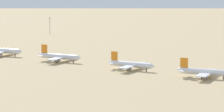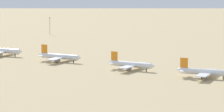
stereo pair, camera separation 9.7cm
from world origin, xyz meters
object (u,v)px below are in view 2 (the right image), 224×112
object	(u,v)px
parked_jet_orange_3	(131,64)
parked_jet_orange_2	(59,56)
light_pole_mid	(50,25)
parked_jet_orange_1	(1,51)
parked_jet_orange_4	(204,72)

from	to	relation	value
parked_jet_orange_3	parked_jet_orange_2	bearing A→B (deg)	173.45
parked_jet_orange_2	light_pole_mid	xyz separation A→B (m)	(-119.08, 136.82, 5.71)
parked_jet_orange_1	parked_jet_orange_2	world-z (taller)	parked_jet_orange_1
parked_jet_orange_2	parked_jet_orange_4	xyz separation A→B (m)	(105.18, -5.01, -0.02)
light_pole_mid	parked_jet_orange_1	bearing A→B (deg)	-63.85
parked_jet_orange_1	parked_jet_orange_2	bearing A→B (deg)	-10.50
parked_jet_orange_2	parked_jet_orange_3	size ratio (longest dim) A/B	1.03
parked_jet_orange_1	parked_jet_orange_2	size ratio (longest dim) A/B	1.04
parked_jet_orange_1	light_pole_mid	xyz separation A→B (m)	(-66.90, 136.25, 5.54)
parked_jet_orange_4	light_pole_mid	xyz separation A→B (m)	(-224.25, 141.83, 5.73)
parked_jet_orange_1	parked_jet_orange_2	distance (m)	52.18
parked_jet_orange_3	parked_jet_orange_4	world-z (taller)	parked_jet_orange_4
parked_jet_orange_2	parked_jet_orange_3	bearing A→B (deg)	-9.80
parked_jet_orange_3	light_pole_mid	world-z (taller)	light_pole_mid
parked_jet_orange_3	light_pole_mid	distance (m)	224.91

